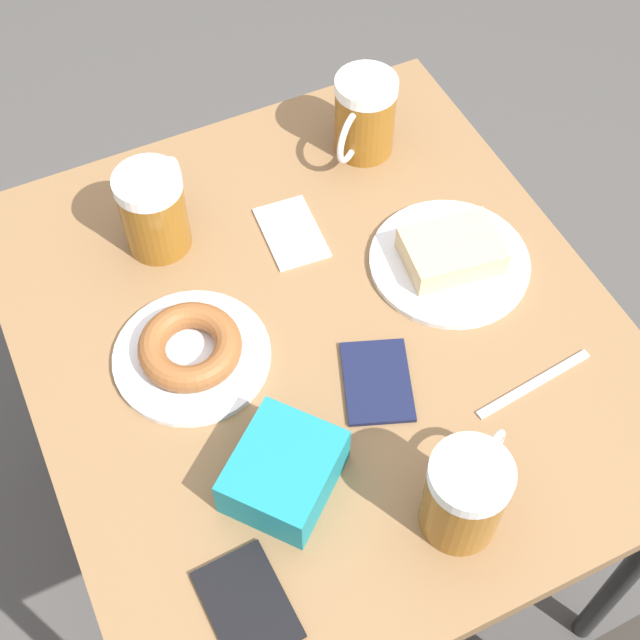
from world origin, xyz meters
name	(u,v)px	position (x,y,z in m)	size (l,w,h in m)	color
ground_plane	(320,523)	(0.00, 0.00, 0.00)	(8.00, 8.00, 0.00)	#474442
table	(320,353)	(0.00, 0.00, 0.64)	(0.80, 0.89, 0.70)	olive
plate_with_cake	(450,257)	(-0.22, -0.02, 0.72)	(0.23, 0.23, 0.05)	silver
plate_with_donut	(191,350)	(0.18, -0.03, 0.72)	(0.21, 0.21, 0.05)	silver
beer_mug_left	(364,116)	(-0.21, -0.29, 0.77)	(0.13, 0.11, 0.13)	#8C5619
beer_mug_center	(466,494)	(-0.03, 0.32, 0.77)	(0.13, 0.10, 0.13)	#8C5619
beer_mug_right	(154,210)	(0.15, -0.24, 0.77)	(0.11, 0.12, 0.13)	#8C5619
napkin_folded	(291,232)	(-0.03, -0.17, 0.71)	(0.09, 0.13, 0.00)	white
fork	(534,384)	(-0.22, 0.20, 0.71)	(0.18, 0.03, 0.00)	silver
passport_near_edge	(247,605)	(0.24, 0.31, 0.71)	(0.09, 0.13, 0.01)	black
passport_far_edge	(377,381)	(-0.03, 0.11, 0.71)	(0.13, 0.15, 0.01)	#141938
blue_pouch	(284,472)	(0.14, 0.19, 0.74)	(0.18, 0.18, 0.07)	teal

